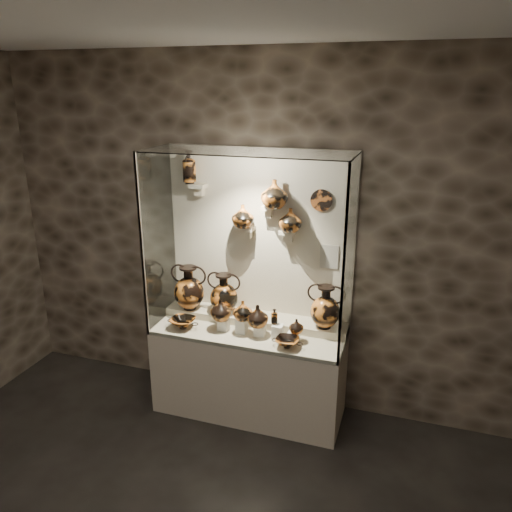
{
  "coord_description": "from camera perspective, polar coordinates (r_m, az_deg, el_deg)",
  "views": [
    {
      "loc": [
        1.3,
        -1.58,
        2.88
      ],
      "look_at": [
        0.07,
        2.19,
        1.53
      ],
      "focal_mm": 35.0,
      "sensor_mm": 36.0,
      "label": 1
    }
  ],
  "objects": [
    {
      "name": "frame_post_left",
      "position": [
        4.27,
        -12.89,
        0.85
      ],
      "size": [
        0.02,
        0.02,
        1.6
      ],
      "primitive_type": "cube",
      "color": "gray",
      "rests_on": "plinth"
    },
    {
      "name": "ovoid_vase_b",
      "position": [
        4.18,
        2.12,
        7.12
      ],
      "size": [
        0.26,
        0.26,
        0.24
      ],
      "primitive_type": "imported",
      "rotation": [
        0.0,
        0.0,
        0.13
      ],
      "color": "#BC6321",
      "rests_on": "bracket_cb"
    },
    {
      "name": "pedestal_c",
      "position": [
        4.38,
        0.46,
        -8.49
      ],
      "size": [
        0.09,
        0.09,
        0.09
      ],
      "primitive_type": "cube",
      "color": "silver",
      "rests_on": "front_tier"
    },
    {
      "name": "amphora_left",
      "position": [
        4.68,
        -7.66,
        -3.61
      ],
      "size": [
        0.36,
        0.36,
        0.42
      ],
      "primitive_type": null,
      "rotation": [
        0.0,
        0.0,
        -0.07
      ],
      "color": "#BB6824",
      "rests_on": "rear_tier"
    },
    {
      "name": "amphora_right",
      "position": [
        4.33,
        7.95,
        -5.78
      ],
      "size": [
        0.4,
        0.4,
        0.39
      ],
      "primitive_type": null,
      "rotation": [
        0.0,
        0.0,
        -0.4
      ],
      "color": "#BB6824",
      "rests_on": "rear_tier"
    },
    {
      "name": "jug_c",
      "position": [
        4.31,
        0.18,
        -6.85
      ],
      "size": [
        0.22,
        0.22,
        0.2
      ],
      "primitive_type": "imported",
      "rotation": [
        0.0,
        0.0,
        -0.17
      ],
      "color": "#BB6824",
      "rests_on": "pedestal_c"
    },
    {
      "name": "ovoid_vase_c",
      "position": [
        4.21,
        3.95,
        4.12
      ],
      "size": [
        0.21,
        0.21,
        0.2
      ],
      "primitive_type": "imported",
      "rotation": [
        0.0,
        0.0,
        -0.12
      ],
      "color": "#BC6321",
      "rests_on": "bracket_cc"
    },
    {
      "name": "bracket_cc",
      "position": [
        4.29,
        3.7,
        2.78
      ],
      "size": [
        0.14,
        0.12,
        0.04
      ],
      "primitive_type": "cube",
      "color": "beige",
      "rests_on": "back_panel"
    },
    {
      "name": "glass_front",
      "position": [
        3.91,
        -2.29,
        -0.33
      ],
      "size": [
        1.7,
        0.01,
        1.6
      ],
      "primitive_type": "cube",
      "color": "white",
      "rests_on": "plinth"
    },
    {
      "name": "pedestal_d",
      "position": [
        4.33,
        2.5,
        -8.6
      ],
      "size": [
        0.09,
        0.09,
        0.12
      ],
      "primitive_type": "cube",
      "color": "silver",
      "rests_on": "front_tier"
    },
    {
      "name": "bracket_ca",
      "position": [
        4.4,
        -1.1,
        3.21
      ],
      "size": [
        0.14,
        0.12,
        0.04
      ],
      "primitive_type": "cube",
      "color": "beige",
      "rests_on": "back_panel"
    },
    {
      "name": "wall_back",
      "position": [
        4.47,
        0.46,
        2.13
      ],
      "size": [
        5.0,
        0.02,
        3.2
      ],
      "primitive_type": "cube",
      "color": "#2D251C",
      "rests_on": "ground"
    },
    {
      "name": "jug_e",
      "position": [
        4.24,
        4.64,
        -7.99
      ],
      "size": [
        0.15,
        0.15,
        0.13
      ],
      "primitive_type": "imported",
      "rotation": [
        0.0,
        0.0,
        -0.23
      ],
      "color": "#BB6824",
      "rests_on": "pedestal_e"
    },
    {
      "name": "kylix_right",
      "position": [
        4.19,
        3.6,
        -9.76
      ],
      "size": [
        0.31,
        0.29,
        0.1
      ],
      "primitive_type": null,
      "rotation": [
        0.0,
        0.0,
        -0.37
      ],
      "color": "#BB6824",
      "rests_on": "front_tier"
    },
    {
      "name": "bracket_ul",
      "position": [
        4.48,
        -6.62,
        7.98
      ],
      "size": [
        0.14,
        0.12,
        0.04
      ],
      "primitive_type": "cube",
      "color": "beige",
      "rests_on": "back_panel"
    },
    {
      "name": "plinth",
      "position": [
        4.69,
        -0.8,
        -13.18
      ],
      "size": [
        1.7,
        0.6,
        0.8
      ],
      "primitive_type": "cube",
      "color": "beige",
      "rests_on": "floor"
    },
    {
      "name": "pedestal_a",
      "position": [
        4.48,
        -3.73,
        -7.79
      ],
      "size": [
        0.09,
        0.09,
        0.1
      ],
      "primitive_type": "cube",
      "color": "silver",
      "rests_on": "front_tier"
    },
    {
      "name": "amphora_mid",
      "position": [
        4.57,
        -3.68,
        -4.3
      ],
      "size": [
        0.38,
        0.38,
        0.38
      ],
      "primitive_type": null,
      "rotation": [
        0.0,
        0.0,
        -0.3
      ],
      "color": "#BC6321",
      "rests_on": "rear_tier"
    },
    {
      "name": "jug_b",
      "position": [
        4.33,
        -1.5,
        -6.25
      ],
      "size": [
        0.21,
        0.21,
        0.18
      ],
      "primitive_type": "imported",
      "rotation": [
        0.0,
        0.0,
        0.27
      ],
      "color": "#BC6321",
      "rests_on": "pedestal_b"
    },
    {
      "name": "rear_tier",
      "position": [
        4.61,
        -0.12,
        -7.33
      ],
      "size": [
        1.7,
        0.25,
        0.1
      ],
      "primitive_type": "cube",
      "color": "#BBAE91",
      "rests_on": "plinth"
    },
    {
      "name": "glass_top",
      "position": [
        4.0,
        -0.94,
        11.83
      ],
      "size": [
        1.7,
        0.6,
        0.01
      ],
      "primitive_type": "cube",
      "color": "white",
      "rests_on": "back_panel"
    },
    {
      "name": "ovoid_vase_a",
      "position": [
        4.33,
        -1.51,
        4.58
      ],
      "size": [
        0.21,
        0.21,
        0.2
      ],
      "primitive_type": "imported",
      "rotation": [
        0.0,
        0.0,
        0.07
      ],
      "color": "#BC6321",
      "rests_on": "bracket_ca"
    },
    {
      "name": "wall_plate",
      "position": [
        4.21,
        7.5,
        6.33
      ],
      "size": [
        0.19,
        0.02,
        0.19
      ],
      "primitive_type": "cylinder",
      "rotation": [
        1.57,
        0.0,
        0.0
      ],
      "color": "#AB5421",
      "rests_on": "back_panel"
    },
    {
      "name": "back_panel",
      "position": [
        4.46,
        0.44,
        2.11
      ],
      "size": [
        1.7,
        0.03,
        1.6
      ],
      "primitive_type": "cube",
      "color": "beige",
      "rests_on": "plinth"
    },
    {
      "name": "kylix_left",
      "position": [
        4.54,
        -8.35,
        -7.49
      ],
      "size": [
        0.36,
        0.34,
        0.11
      ],
      "primitive_type": null,
      "rotation": [
        0.0,
        0.0,
        -0.43
      ],
      "color": "#BC6321",
      "rests_on": "front_tier"
    },
    {
      "name": "bracket_cb",
      "position": [
        4.29,
        1.42,
        5.56
      ],
      "size": [
        0.1,
        0.12,
        0.04
      ],
      "primitive_type": "cube",
      "color": "beige",
      "rests_on": "back_panel"
    },
    {
      "name": "front_tier",
      "position": [
        4.48,
        -0.83,
        -8.67
      ],
      "size": [
        1.68,
        0.58,
        0.03
      ],
      "primitive_type": "cube",
      "color": "#BBAE91",
      "rests_on": "plinth"
    },
    {
      "name": "jug_a",
      "position": [
        4.41,
        -4.05,
        -6.13
      ],
      "size": [
        0.23,
        0.23,
        0.19
      ],
      "primitive_type": "imported",
      "rotation": [
        0.0,
        0.0,
        -0.25
      ],
      "color": "#BB6824",
      "rests_on": "pedestal_a"
    },
    {
      "name": "pedestal_e",
      "position": [
        4.31,
        4.31,
        -9.09
      ],
      "size": [
        0.09,
        0.09,
        0.08
      ],
      "primitive_type": "cube",
      "color": "silver",
      "rests_on": "front_tier"
    },
    {
      "name": "glass_left",
      "position": [
        4.51,
        -11.1,
        1.94
      ],
      "size": [
        0.01,
        0.6,
        1.6
      ],
      "primitive_type": "cube",
      "color": "white",
      "rests_on": "plinth"
    },
    {
      "name": "glass_right",
      "position": [
        4.0,
        10.67,
        -0.25
      ],
      "size": [
        0.01,
        0.6,
        1.6
      ],
      "primitive_type": "cube",
      "color": "white",
      "rests_on": "plinth"
    },
    {
      "name": "info_placard",
      "position": [
        4.33,
        8.37,
        -0.08
      ],
      "size": [
        0.16,
        0.01,
        0.21
      ],
      "primitive_type": "cube",
      "color": "beige",
      "rests_on": "back_panel"
    },
    {
      "name": "lekythos_tall",
      "position": [
        4.47,
        -7.64,
        10.21
      ],
      "size": [
        0.14,
        0.14,
        0.32
      ],
      "primitive_type": null,
      "rotation": [
        0.0,
        0.0,
        -0.11
      ],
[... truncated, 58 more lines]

